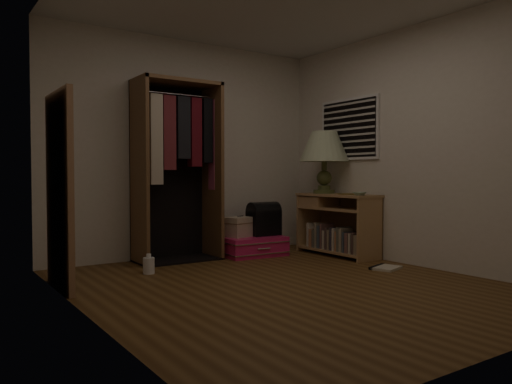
# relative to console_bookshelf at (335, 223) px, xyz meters

# --- Properties ---
(ground) EXTENTS (4.00, 4.00, 0.00)m
(ground) POSITION_rel_console_bookshelf_xyz_m (-1.54, -1.04, -0.40)
(ground) COLOR #563618
(ground) RESTS_ON ground
(room_walls) EXTENTS (3.52, 4.02, 2.60)m
(room_walls) POSITION_rel_console_bookshelf_xyz_m (-1.46, -0.99, 1.10)
(room_walls) COLOR silver
(room_walls) RESTS_ON ground
(console_bookshelf) EXTENTS (0.42, 1.12, 0.75)m
(console_bookshelf) POSITION_rel_console_bookshelf_xyz_m (0.00, 0.00, 0.00)
(console_bookshelf) COLOR #AC8153
(console_bookshelf) RESTS_ON ground
(open_wardrobe) EXTENTS (1.02, 0.50, 2.05)m
(open_wardrobe) POSITION_rel_console_bookshelf_xyz_m (-1.75, 0.73, 0.83)
(open_wardrobe) COLOR brown
(open_wardrobe) RESTS_ON ground
(floor_mirror) EXTENTS (0.06, 0.80, 1.70)m
(floor_mirror) POSITION_rel_console_bookshelf_xyz_m (-3.24, -0.04, 0.45)
(floor_mirror) COLOR #9E6F4C
(floor_mirror) RESTS_ON ground
(pink_suitcase) EXTENTS (0.80, 0.60, 0.23)m
(pink_suitcase) POSITION_rel_console_bookshelf_xyz_m (-0.88, 0.53, -0.28)
(pink_suitcase) COLOR #D5195B
(pink_suitcase) RESTS_ON ground
(train_case) EXTENTS (0.40, 0.32, 0.26)m
(train_case) POSITION_rel_console_bookshelf_xyz_m (-1.02, 0.58, -0.04)
(train_case) COLOR #B8A68D
(train_case) RESTS_ON pink_suitcase
(black_bag) EXTENTS (0.39, 0.25, 0.41)m
(black_bag) POSITION_rel_console_bookshelf_xyz_m (-0.70, 0.53, 0.05)
(black_bag) COLOR black
(black_bag) RESTS_ON pink_suitcase
(table_lamp) EXTENTS (0.82, 0.82, 0.78)m
(table_lamp) POSITION_rel_console_bookshelf_xyz_m (0.00, 0.21, 0.93)
(table_lamp) COLOR #434D25
(table_lamp) RESTS_ON console_bookshelf
(brass_tray) EXTENTS (0.25, 0.25, 0.01)m
(brass_tray) POSITION_rel_console_bookshelf_xyz_m (0.00, -0.21, 0.36)
(brass_tray) COLOR olive
(brass_tray) RESTS_ON console_bookshelf
(ceramic_bowl) EXTENTS (0.19, 0.19, 0.04)m
(ceramic_bowl) POSITION_rel_console_bookshelf_xyz_m (-0.05, -0.46, 0.37)
(ceramic_bowl) COLOR #A1C2A9
(ceramic_bowl) RESTS_ON console_bookshelf
(white_jug) EXTENTS (0.13, 0.13, 0.20)m
(white_jug) POSITION_rel_console_bookshelf_xyz_m (-2.36, 0.16, -0.31)
(white_jug) COLOR white
(white_jug) RESTS_ON ground
(floor_book) EXTENTS (0.36, 0.32, 0.03)m
(floor_book) POSITION_rel_console_bookshelf_xyz_m (-0.22, -0.98, -0.38)
(floor_book) COLOR beige
(floor_book) RESTS_ON ground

